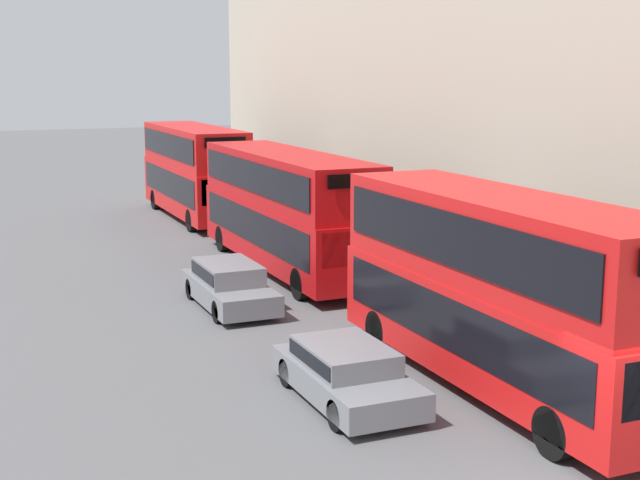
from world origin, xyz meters
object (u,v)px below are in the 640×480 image
Objects in this scene: bus_third_in_queue at (194,168)px; car_hatchback at (229,284)px; car_dark_sedan at (346,371)px; bus_second_in_queue at (287,206)px; bus_leading at (500,284)px.

bus_third_in_queue reaches higher than car_hatchback.
car_dark_sedan is at bearing -90.00° from car_hatchback.
bus_third_in_queue reaches higher than bus_second_in_queue.
bus_third_in_queue is at bearing 90.00° from bus_leading.
bus_leading is at bearing -69.07° from car_hatchback.
bus_third_in_queue is 2.41× the size of car_dark_sedan.
car_hatchback is at bearing 90.00° from car_dark_sedan.
car_dark_sedan is (-3.40, -24.61, -1.74)m from bus_third_in_queue.
bus_leading reaches higher than car_dark_sedan.
car_dark_sedan is at bearing 170.40° from bus_leading.
bus_third_in_queue is at bearing 78.21° from car_hatchback.
car_hatchback is (-0.00, 8.32, 0.06)m from car_dark_sedan.
car_hatchback is at bearing 110.93° from bus_leading.
bus_third_in_queue is at bearing 82.13° from car_dark_sedan.
bus_third_in_queue is (-0.00, 12.23, 0.10)m from bus_second_in_queue.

